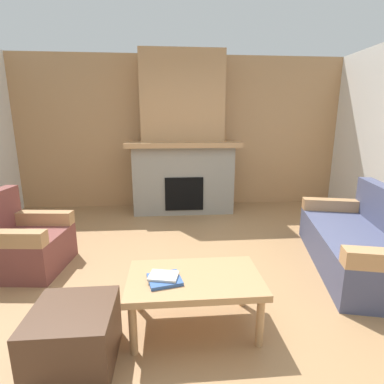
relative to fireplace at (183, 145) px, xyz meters
The scene contains 8 objects.
ground 2.87m from the fireplace, 90.00° to the right, with size 9.00×9.00×0.00m, color #9E754C.
wall_back_wood_panel 0.42m from the fireplace, 90.00° to the left, with size 6.00×0.12×2.70m, color tan.
fireplace is the anchor object (origin of this frame).
couch 3.11m from the fireplace, 52.41° to the right, with size 1.26×1.95×0.85m.
armchair 2.92m from the fireplace, 131.25° to the right, with size 0.83×0.83×0.85m.
coffee_table 3.27m from the fireplace, 91.46° to the right, with size 1.00×0.60×0.43m.
ottoman 3.70m from the fireplace, 104.47° to the right, with size 0.52×0.52×0.40m, color #4C3323.
book_stack_near_edge 3.31m from the fireplace, 95.43° to the right, with size 0.27×0.26×0.04m.
Camera 1 is at (-0.26, -2.53, 1.56)m, focal length 27.43 mm.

